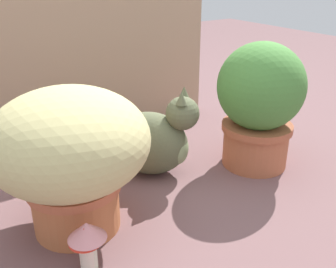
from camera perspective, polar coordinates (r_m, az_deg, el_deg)
name	(u,v)px	position (r m, az deg, el deg)	size (l,w,h in m)	color
ground_plane	(152,204)	(1.20, -2.33, -10.19)	(6.00, 6.00, 0.00)	brown
cardboard_backdrop	(71,51)	(1.57, -14.01, 11.77)	(1.23, 0.03, 0.72)	tan
grass_planter	(70,151)	(1.02, -14.12, -2.47)	(0.41, 0.41, 0.40)	#B8663C
leafy_planter	(259,102)	(1.36, 13.25, 4.61)	(0.30, 0.30, 0.44)	#B25F3E
cat	(155,140)	(1.31, -1.97, -0.94)	(0.31, 0.34, 0.32)	#5A6042
mushroom_ornament_red	(86,242)	(0.94, -11.97, -15.21)	(0.08, 0.08, 0.13)	#EEDEC7
mushroom_ornament_pink	(87,237)	(0.94, -11.73, -14.56)	(0.09, 0.09, 0.14)	beige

